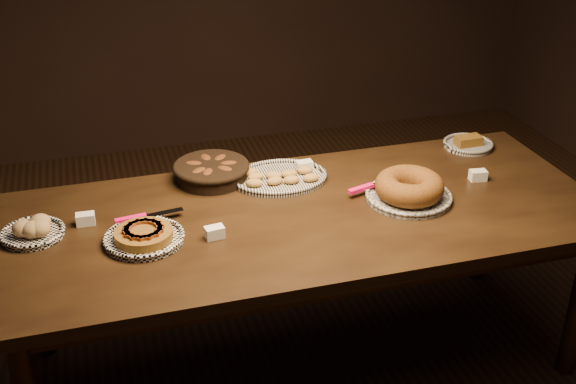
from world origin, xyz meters
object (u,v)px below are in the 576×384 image
object	(u,v)px
buffet_table	(303,228)
bundt_cake_plate	(409,189)
apple_tart_plate	(144,236)
madeleine_platter	(280,177)

from	to	relation	value
buffet_table	bundt_cake_plate	bearing A→B (deg)	-2.75
apple_tart_plate	bundt_cake_plate	xyz separation A→B (m)	(1.07, 0.03, 0.02)
buffet_table	apple_tart_plate	bearing A→B (deg)	-175.68
madeleine_platter	buffet_table	bearing A→B (deg)	-104.66
buffet_table	bundt_cake_plate	xyz separation A→B (m)	(0.44, -0.02, 0.12)
buffet_table	madeleine_platter	size ratio (longest dim) A/B	5.96
buffet_table	madeleine_platter	bearing A→B (deg)	93.13
buffet_table	apple_tart_plate	distance (m)	0.64
madeleine_platter	bundt_cake_plate	size ratio (longest dim) A/B	0.98
madeleine_platter	bundt_cake_plate	world-z (taller)	bundt_cake_plate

